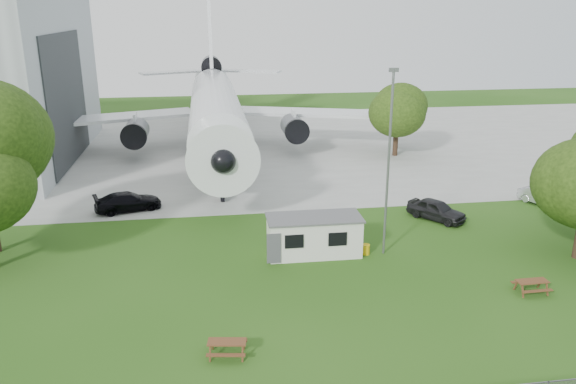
{
  "coord_description": "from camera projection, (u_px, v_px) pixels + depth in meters",
  "views": [
    {
      "loc": [
        -3.1,
        -26.72,
        15.48
      ],
      "look_at": [
        2.05,
        8.0,
        4.0
      ],
      "focal_mm": 35.0,
      "sensor_mm": 36.0,
      "label": 1
    }
  ],
  "objects": [
    {
      "name": "airliner",
      "position": [
        215.0,
        106.0,
        62.16
      ],
      "size": [
        46.36,
        47.73,
        17.69
      ],
      "color": "white",
      "rests_on": "ground"
    },
    {
      "name": "car_ne_hatch",
      "position": [
        436.0,
        210.0,
        43.07
      ],
      "size": [
        4.21,
        4.76,
        1.56
      ],
      "primitive_type": "imported",
      "rotation": [
        0.0,
        0.0,
        0.64
      ],
      "color": "black",
      "rests_on": "ground"
    },
    {
      "name": "picnic_west",
      "position": [
        227.0,
        355.0,
        26.33
      ],
      "size": [
        2.01,
        1.75,
        0.76
      ],
      "primitive_type": null,
      "rotation": [
        0.0,
        0.0,
        -0.15
      ],
      "color": "brown",
      "rests_on": "ground"
    },
    {
      "name": "car_apron_van",
      "position": [
        128.0,
        202.0,
        44.98
      ],
      "size": [
        5.6,
        3.52,
        1.51
      ],
      "primitive_type": "imported",
      "rotation": [
        0.0,
        0.0,
        1.86
      ],
      "color": "black",
      "rests_on": "ground"
    },
    {
      "name": "car_ne_sedan",
      "position": [
        545.0,
        197.0,
        46.19
      ],
      "size": [
        3.13,
        4.51,
        1.41
      ],
      "primitive_type": "imported",
      "rotation": [
        0.0,
        0.0,
        0.43
      ],
      "color": "#B4B7BC",
      "rests_on": "ground"
    },
    {
      "name": "concrete_apron",
      "position": [
        234.0,
        147.0,
        66.09
      ],
      "size": [
        120.0,
        46.0,
        0.03
      ],
      "primitive_type": "cube",
      "color": "#B7B7B2",
      "rests_on": "ground"
    },
    {
      "name": "site_cabin",
      "position": [
        314.0,
        235.0,
        36.86
      ],
      "size": [
        6.76,
        2.76,
        2.62
      ],
      "color": "silver",
      "rests_on": "ground"
    },
    {
      "name": "lamp_mast",
      "position": [
        388.0,
        166.0,
        35.48
      ],
      "size": [
        0.16,
        0.16,
        12.0
      ],
      "primitive_type": "cylinder",
      "color": "slate",
      "rests_on": "ground"
    },
    {
      "name": "tree_far_apron",
      "position": [
        397.0,
        111.0,
        60.62
      ],
      "size": [
        6.85,
        6.85,
        8.41
      ],
      "color": "#382619",
      "rests_on": "ground"
    },
    {
      "name": "picnic_east",
      "position": [
        530.0,
        293.0,
        32.15
      ],
      "size": [
        1.82,
        1.53,
        0.76
      ],
      "primitive_type": null,
      "rotation": [
        0.0,
        0.0,
        0.02
      ],
      "color": "brown",
      "rests_on": "ground"
    },
    {
      "name": "ground",
      "position": [
        272.0,
        309.0,
        30.37
      ],
      "size": [
        160.0,
        160.0,
        0.0
      ],
      "primitive_type": "plane",
      "color": "#39641F"
    }
  ]
}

